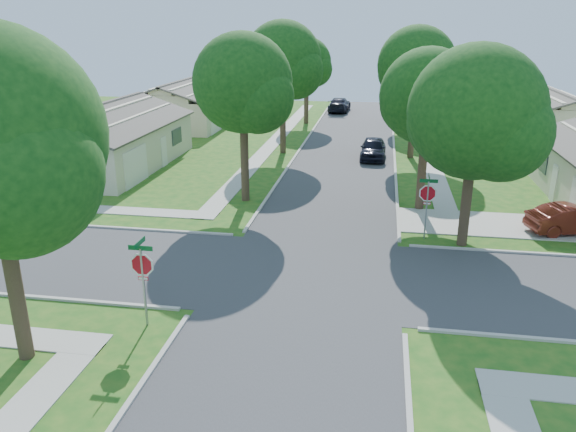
# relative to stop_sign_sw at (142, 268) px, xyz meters

# --- Properties ---
(ground) EXTENTS (100.00, 100.00, 0.00)m
(ground) POSITION_rel_stop_sign_sw_xyz_m (4.70, 4.70, -2.03)
(ground) COLOR #1B5617
(ground) RESTS_ON ground
(road_ns) EXTENTS (7.00, 100.00, 0.02)m
(road_ns) POSITION_rel_stop_sign_sw_xyz_m (4.70, 4.70, -2.03)
(road_ns) COLOR #333335
(road_ns) RESTS_ON ground
(sidewalk_ne) EXTENTS (1.20, 40.00, 0.04)m
(sidewalk_ne) POSITION_rel_stop_sign_sw_xyz_m (10.80, 30.70, -2.01)
(sidewalk_ne) COLOR #9E9B91
(sidewalk_ne) RESTS_ON ground
(sidewalk_nw) EXTENTS (1.20, 40.00, 0.04)m
(sidewalk_nw) POSITION_rel_stop_sign_sw_xyz_m (-1.40, 30.70, -2.01)
(sidewalk_nw) COLOR #9E9B91
(sidewalk_nw) RESTS_ON ground
(driveway) EXTENTS (8.80, 3.60, 0.05)m
(driveway) POSITION_rel_stop_sign_sw_xyz_m (12.60, 11.80, -2.01)
(driveway) COLOR #9E9B91
(driveway) RESTS_ON ground
(stop_sign_sw) EXTENTS (1.05, 0.80, 2.98)m
(stop_sign_sw) POSITION_rel_stop_sign_sw_xyz_m (0.00, 0.00, 0.00)
(stop_sign_sw) COLOR gray
(stop_sign_sw) RESTS_ON ground
(stop_sign_ne) EXTENTS (1.05, 0.80, 2.98)m
(stop_sign_ne) POSITION_rel_stop_sign_sw_xyz_m (9.40, 9.40, 0.00)
(stop_sign_ne) COLOR gray
(stop_sign_ne) RESTS_ON ground
(tree_e_near) EXTENTS (4.97, 4.80, 8.28)m
(tree_e_near) POSITION_rel_stop_sign_sw_xyz_m (9.45, 13.71, 3.61)
(tree_e_near) COLOR #38281C
(tree_e_near) RESTS_ON ground
(tree_e_mid) EXTENTS (5.59, 5.40, 9.21)m
(tree_e_mid) POSITION_rel_stop_sign_sw_xyz_m (9.46, 25.71, 4.22)
(tree_e_mid) COLOR #38281C
(tree_e_mid) RESTS_ON ground
(tree_e_far) EXTENTS (5.17, 5.00, 8.72)m
(tree_e_far) POSITION_rel_stop_sign_sw_xyz_m (9.45, 38.71, 3.95)
(tree_e_far) COLOR #38281C
(tree_e_far) RESTS_ON ground
(tree_w_near) EXTENTS (5.38, 5.20, 8.97)m
(tree_w_near) POSITION_rel_stop_sign_sw_xyz_m (0.06, 13.71, 4.08)
(tree_w_near) COLOR #38281C
(tree_w_near) RESTS_ON ground
(tree_w_mid) EXTENTS (5.80, 5.60, 9.56)m
(tree_w_mid) POSITION_rel_stop_sign_sw_xyz_m (0.06, 25.71, 4.46)
(tree_w_mid) COLOR #38281C
(tree_w_mid) RESTS_ON ground
(tree_w_far) EXTENTS (4.76, 4.60, 8.04)m
(tree_w_far) POSITION_rel_stop_sign_sw_xyz_m (0.05, 38.71, 3.48)
(tree_w_far) COLOR #38281C
(tree_w_far) RESTS_ON ground
(tree_ne_corner) EXTENTS (5.80, 5.60, 8.66)m
(tree_ne_corner) POSITION_rel_stop_sign_sw_xyz_m (11.06, 8.91, 3.56)
(tree_ne_corner) COLOR #38281C
(tree_ne_corner) RESTS_ON ground
(house_ne_far) EXTENTS (8.42, 13.60, 4.23)m
(house_ne_far) POSITION_rel_stop_sign_sw_xyz_m (20.69, 33.70, -0.51)
(house_ne_far) COLOR beige
(house_ne_far) RESTS_ON ground
(house_nw_near) EXTENTS (8.42, 13.60, 4.23)m
(house_nw_near) POSITION_rel_stop_sign_sw_xyz_m (-11.29, 19.70, -0.51)
(house_nw_near) COLOR beige
(house_nw_near) RESTS_ON ground
(house_nw_far) EXTENTS (8.42, 13.60, 4.23)m
(house_nw_far) POSITION_rel_stop_sign_sw_xyz_m (-11.29, 36.70, -0.51)
(house_nw_far) COLOR beige
(house_nw_far) RESTS_ON ground
(car_driveway) EXTENTS (4.33, 2.50, 1.35)m
(car_driveway) POSITION_rel_stop_sign_sw_xyz_m (16.20, 11.26, -1.36)
(car_driveway) COLOR #601D13
(car_driveway) RESTS_ON ground
(car_curb_east) EXTENTS (1.83, 4.42, 1.50)m
(car_curb_east) POSITION_rel_stop_sign_sw_xyz_m (6.72, 24.89, -1.28)
(car_curb_east) COLOR black
(car_curb_east) RESTS_ON ground
(car_curb_west) EXTENTS (2.31, 5.29, 1.51)m
(car_curb_west) POSITION_rel_stop_sign_sw_xyz_m (2.58, 46.67, -1.27)
(car_curb_west) COLOR black
(car_curb_west) RESTS_ON ground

